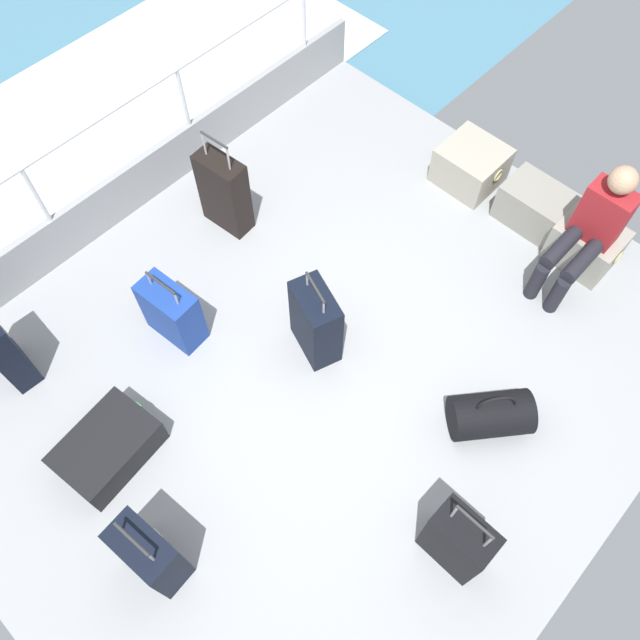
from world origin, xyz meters
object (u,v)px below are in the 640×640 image
Objects in this scene: suitcase_5 at (224,193)px; cargo_crate_2 at (586,245)px; passenger_seated at (591,229)px; cargo_crate_1 at (537,207)px; suitcase_4 at (316,322)px; duffel_bag at (491,415)px; suitcase_2 at (108,448)px; suitcase_1 at (150,554)px; suitcase_6 at (172,313)px; cargo_crate_0 at (471,165)px; suitcase_7 at (0,348)px; suitcase_0 at (458,541)px.

cargo_crate_2 is at bearing 35.63° from suitcase_5.
cargo_crate_1 is at bearing 153.78° from passenger_seated.
suitcase_4 is 1.36m from duffel_bag.
passenger_seated is 1.34× the size of suitcase_4.
suitcase_1 is at bearing -16.45° from suitcase_2.
suitcase_6 is at bearing -155.10° from duffel_bag.
passenger_seated is (1.17, -0.24, 0.38)m from cargo_crate_0.
passenger_seated is at bearing 53.32° from suitcase_6.
cargo_crate_2 is 2.27m from suitcase_4.
duffel_bag is at bearing -78.84° from passenger_seated.
cargo_crate_2 reaches higher than cargo_crate_0.
duffel_bag is at bearing 0.29° from suitcase_5.
suitcase_6 is (-1.85, -2.67, 0.08)m from cargo_crate_2.
suitcase_6 reaches higher than cargo_crate_0.
cargo_crate_1 is 1.91m from duffel_bag.
suitcase_1 is 0.78× the size of suitcase_5.
cargo_crate_2 is at bearing 90.00° from passenger_seated.
suitcase_7 is at bearing -92.86° from suitcase_5.
passenger_seated is at bearing -26.22° from cargo_crate_1.
suitcase_5 reaches higher than suitcase_4.
suitcase_6 is (-0.68, -2.73, 0.09)m from cargo_crate_0.
passenger_seated reaches higher than suitcase_6.
suitcase_7 reaches higher than cargo_crate_2.
cargo_crate_2 is 0.80× the size of suitcase_6.
suitcase_4 is at bearing 48.90° from suitcase_7.
suitcase_4 reaches higher than suitcase_1.
suitcase_2 is at bearing -94.09° from cargo_crate_0.
suitcase_7 reaches higher than cargo_crate_0.
duffel_bag is at bearing 48.31° from suitcase_2.
duffel_bag is at bearing 24.90° from suitcase_6.
cargo_crate_2 is (1.17, -0.06, 0.01)m from cargo_crate_0.
suitcase_2 is 0.75× the size of suitcase_5.
suitcase_5 is (-1.34, 0.35, 0.03)m from suitcase_4.
suitcase_5 reaches higher than suitcase_0.
cargo_crate_0 is 3.16m from suitcase_0.
cargo_crate_0 is at bearing 56.02° from suitcase_5.
duffel_bag is (-0.34, 0.86, -0.14)m from suitcase_0.
suitcase_4 is 2.19m from suitcase_7.
cargo_crate_2 is 0.67× the size of suitcase_4.
suitcase_0 is at bearing -16.69° from suitcase_4.
cargo_crate_2 is 3.25m from suitcase_6.
suitcase_1 is at bearing -100.07° from passenger_seated.
suitcase_5 reaches higher than suitcase_1.
cargo_crate_2 is 0.41m from passenger_seated.
suitcase_1 reaches higher than suitcase_6.
suitcase_6 reaches higher than cargo_crate_1.
suitcase_7 is (-1.44, -1.65, 0.02)m from suitcase_4.
cargo_crate_0 is 2.27m from duffel_bag.
suitcase_1 is 1.84m from suitcase_4.
suitcase_4 is (-1.01, -1.85, -0.23)m from passenger_seated.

